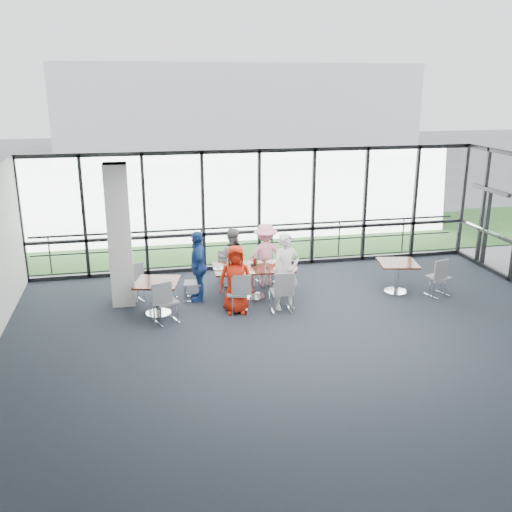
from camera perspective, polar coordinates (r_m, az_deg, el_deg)
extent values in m
cube|color=#222931|center=(11.17, 5.83, -8.93)|extent=(12.00, 10.00, 0.02)
cube|color=white|center=(10.18, 6.38, 7.53)|extent=(12.00, 10.00, 0.04)
cube|color=silver|center=(6.43, 20.32, -14.72)|extent=(12.00, 0.10, 3.20)
cube|color=white|center=(15.23, 0.31, 4.68)|extent=(12.00, 0.10, 3.20)
cube|color=black|center=(16.59, 22.02, 2.50)|extent=(0.12, 1.60, 2.10)
cube|color=white|center=(12.96, -13.50, 1.98)|extent=(0.50, 0.50, 3.20)
cube|color=slate|center=(20.38, -2.69, 3.18)|extent=(80.00, 70.00, 0.02)
cube|color=#306329|center=(18.47, -1.67, 1.81)|extent=(80.00, 5.00, 0.01)
cube|color=white|center=(42.19, -2.26, 14.53)|extent=(24.00, 10.00, 6.00)
cylinder|color=#2D2D33|center=(16.07, -0.15, 1.29)|extent=(12.00, 0.06, 0.06)
cube|color=#3A0F0D|center=(13.23, -0.27, -1.16)|extent=(1.88, 1.09, 0.04)
cylinder|color=silver|center=(13.36, -0.27, -2.69)|extent=(0.12, 0.12, 0.71)
cylinder|color=silver|center=(13.47, -0.27, -4.05)|extent=(0.56, 0.56, 0.03)
cube|color=#3A0F0D|center=(12.45, -9.87, -2.61)|extent=(1.09, 1.09, 0.04)
cylinder|color=silver|center=(12.58, -9.79, -4.22)|extent=(0.12, 0.12, 0.71)
cube|color=#3A0F0D|center=(13.96, 14.00, -0.70)|extent=(1.03, 1.03, 0.04)
cylinder|color=silver|center=(14.08, 13.89, -2.15)|extent=(0.12, 0.12, 0.71)
imported|color=red|center=(12.35, -2.06, -2.36)|extent=(0.80, 0.58, 1.53)
imported|color=white|center=(12.55, 3.03, -1.58)|extent=(0.70, 0.57, 1.73)
imported|color=slate|center=(13.90, -2.43, -0.21)|extent=(0.81, 0.60, 1.49)
imported|color=pink|center=(13.98, 0.95, 0.10)|extent=(1.02, 0.53, 1.58)
imported|color=navy|center=(13.11, -5.81, -1.00)|extent=(0.58, 0.99, 1.65)
cylinder|color=white|center=(12.89, -2.34, -1.55)|extent=(0.24, 0.24, 0.01)
cylinder|color=white|center=(13.05, 2.31, -1.31)|extent=(0.25, 0.25, 0.01)
cylinder|color=white|center=(13.44, -2.23, -0.76)|extent=(0.24, 0.24, 0.01)
cylinder|color=white|center=(13.56, 1.55, -0.59)|extent=(0.27, 0.27, 0.01)
cylinder|color=white|center=(13.10, -3.75, -1.26)|extent=(0.26, 0.26, 0.01)
cylinder|color=white|center=(12.91, -1.15, -1.22)|extent=(0.07, 0.07, 0.14)
cylinder|color=white|center=(13.11, 1.05, -0.92)|extent=(0.07, 0.07, 0.15)
cylinder|color=white|center=(13.38, -0.42, -0.56)|extent=(0.07, 0.07, 0.13)
cylinder|color=white|center=(13.00, -2.98, -1.11)|extent=(0.07, 0.07, 0.14)
cube|color=white|center=(12.80, -0.75, -1.69)|extent=(0.29, 0.21, 0.00)
cube|color=white|center=(13.16, 3.47, -1.20)|extent=(0.36, 0.29, 0.00)
cube|color=white|center=(13.55, -0.06, -0.62)|extent=(0.34, 0.25, 0.00)
cube|color=black|center=(13.29, -0.28, -0.89)|extent=(0.10, 0.07, 0.04)
cylinder|color=#9E0008|center=(13.28, -0.14, -0.59)|extent=(0.06, 0.06, 0.18)
cylinder|color=#1F7C2B|center=(13.30, 0.02, -0.53)|extent=(0.05, 0.05, 0.20)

